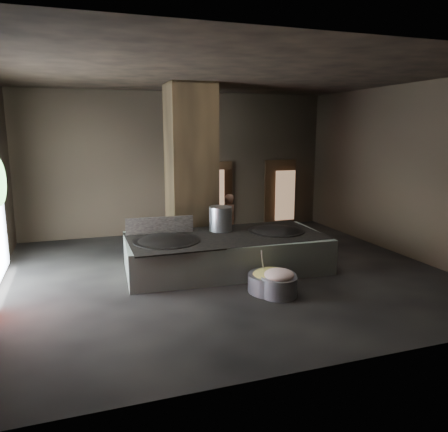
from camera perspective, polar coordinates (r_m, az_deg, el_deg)
name	(u,v)px	position (r m, az deg, el deg)	size (l,w,h in m)	color
floor	(225,273)	(10.50, 0.11, -7.52)	(10.00, 9.00, 0.10)	black
ceiling	(225,72)	(10.02, 0.12, 18.25)	(10.00, 9.00, 0.10)	black
back_wall	(179,163)	(14.37, -5.87, 6.87)	(10.00, 0.10, 4.50)	black
front_wall	(338,212)	(5.94, 14.61, 0.46)	(10.00, 0.10, 4.50)	black
right_wall	(404,171)	(12.59, 22.51, 5.47)	(0.10, 9.00, 4.50)	black
pillar	(191,171)	(11.73, -4.33, 5.93)	(1.20, 1.20, 4.50)	black
hearth_platform	(226,252)	(10.57, 0.24, -4.78)	(4.72, 2.26, 0.82)	#A7B8A5
platform_cap	(226,236)	(10.47, 0.24, -2.65)	(4.62, 2.22, 0.03)	black
wok_left	(167,244)	(10.07, -7.50, -3.69)	(1.49, 1.49, 0.41)	black
wok_left_rim	(167,241)	(10.05, -7.51, -3.31)	(1.52, 1.52, 0.05)	black
wok_right	(276,234)	(11.03, 6.80, -2.36)	(1.39, 1.39, 0.39)	black
wok_right_rim	(276,231)	(11.02, 6.81, -2.00)	(1.42, 1.42, 0.05)	black
stock_pot	(221,219)	(10.92, -0.45, -0.37)	(0.57, 0.57, 0.62)	#999BA0
splash_guard	(160,225)	(10.77, -8.39, -1.21)	(1.64, 0.06, 0.41)	black
cook	(228,221)	(12.41, 0.53, -0.65)	(0.56, 0.36, 1.55)	#8E5F48
veg_basin	(272,283)	(9.26, 6.28, -8.65)	(1.01, 1.01, 0.37)	slate
veg_fill	(272,275)	(9.21, 6.30, -7.68)	(0.83, 0.83, 0.25)	#87A650
ladle	(263,265)	(9.22, 5.08, -6.34)	(0.03, 0.03, 0.79)	#999BA0
meat_basin	(279,286)	(9.02, 7.17, -9.12)	(0.73, 0.73, 0.40)	slate
meat_fill	(279,275)	(8.94, 7.21, -7.62)	(0.61, 0.61, 0.23)	tan
doorway_near	(215,197)	(14.72, -1.13, 2.52)	(1.18, 0.08, 2.38)	black
doorway_near_glow	(212,200)	(14.45, -1.53, 2.16)	(0.83, 0.04, 1.96)	#8C6647
doorway_far	(280,194)	(15.61, 7.30, 2.93)	(1.18, 0.08, 2.38)	black
doorway_far_glow	(285,195)	(15.51, 7.98, 2.67)	(0.74, 0.04, 1.75)	#8C6647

